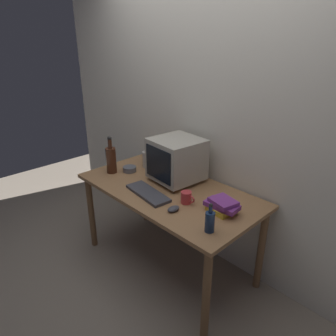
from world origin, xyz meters
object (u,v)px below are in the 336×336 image
crt_monitor (176,160)px  computer_mouse (173,209)px  book_stack (222,206)px  mug (186,197)px  metal_canister (147,159)px  cd_spindle (130,169)px  bottle_tall (111,159)px  bottle_short (210,221)px  keyboard (148,193)px

crt_monitor → computer_mouse: size_ratio=4.18×
crt_monitor → book_stack: 0.61m
book_stack → mug: 0.27m
crt_monitor → book_stack: size_ratio=1.70×
metal_canister → cd_spindle: bearing=-99.8°
computer_mouse → metal_canister: bearing=153.0°
cd_spindle → metal_canister: size_ratio=0.80×
crt_monitor → metal_canister: crt_monitor is taller
bottle_tall → crt_monitor: bearing=29.3°
crt_monitor → computer_mouse: (0.34, -0.37, -0.17)m
cd_spindle → metal_canister: bearing=80.2°
crt_monitor → bottle_tall: (-0.53, -0.30, -0.06)m
crt_monitor → cd_spindle: (-0.44, -0.17, -0.17)m
computer_mouse → crt_monitor: bearing=133.2°
bottle_tall → mug: bearing=5.2°
crt_monitor → bottle_tall: size_ratio=1.22×
book_stack → cd_spindle: bearing=-178.1°
bottle_short → mug: (-0.35, 0.16, -0.03)m
keyboard → cd_spindle: 0.49m
crt_monitor → cd_spindle: crt_monitor is taller
keyboard → crt_monitor: bearing=101.2°
metal_canister → book_stack: bearing=-8.8°
book_stack → mug: size_ratio=2.05×
book_stack → metal_canister: (-0.98, 0.15, 0.03)m
crt_monitor → keyboard: 0.39m
book_stack → crt_monitor: bearing=167.2°
bottle_tall → metal_canister: bottle_tall is taller
computer_mouse → bottle_tall: bottle_tall is taller
keyboard → computer_mouse: 0.31m
crt_monitor → computer_mouse: crt_monitor is taller
bottle_short → book_stack: (-0.09, 0.25, -0.03)m
bottle_tall → mug: 0.86m
keyboard → bottle_short: (0.64, -0.04, 0.06)m
mug → cd_spindle: mug is taller
keyboard → cd_spindle: cd_spindle is taller
bottle_tall → book_stack: size_ratio=1.40×
keyboard → cd_spindle: bearing=166.2°
bottle_tall → book_stack: bottle_tall is taller
mug → keyboard: bearing=-157.7°
crt_monitor → metal_canister: bearing=177.2°
computer_mouse → bottle_short: bottle_short is taller
mug → cd_spindle: 0.76m
metal_canister → bottle_short: bearing=-20.3°
keyboard → cd_spindle: size_ratio=3.50×
computer_mouse → keyboard: bearing=175.3°
computer_mouse → mug: 0.15m
crt_monitor → bottle_short: (0.67, -0.38, -0.12)m
mug → computer_mouse: bearing=-83.7°
mug → book_stack: bearing=18.5°
bottle_short → mug: bearing=155.4°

